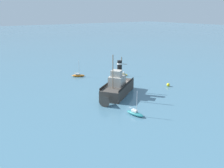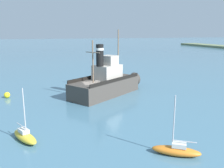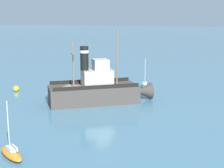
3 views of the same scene
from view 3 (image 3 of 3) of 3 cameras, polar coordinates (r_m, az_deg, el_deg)
ground_plane at (r=46.76m, az=-6.53°, el=-3.35°), size 600.00×600.00×0.00m
old_tugboat at (r=46.91m, az=-2.35°, el=-0.93°), size 10.85×13.83×9.90m
sailboat_orange at (r=30.79m, az=-16.40°, el=-10.95°), size 3.03×3.77×4.90m
sailboat_teal at (r=56.37m, az=5.46°, el=-0.31°), size 3.94×1.84×4.90m
mooring_buoy at (r=56.15m, az=-15.65°, el=-0.73°), size 0.87×0.87×0.87m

